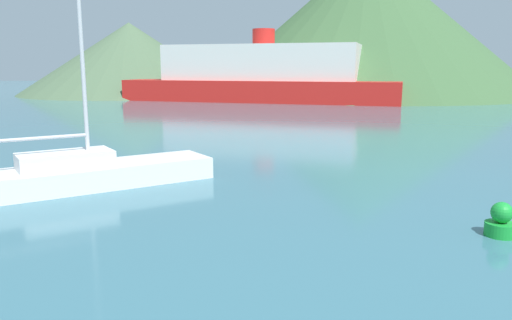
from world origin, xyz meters
TOP-DOWN VIEW (x-y plane):
  - sailboat_inner at (-5.07, 15.44)m, footprint 7.95×6.43m
  - ferry_distant at (-1.07, 53.70)m, footprint 28.98×15.27m
  - buoy_marker at (5.69, 12.08)m, footprint 0.63×0.63m
  - hill_west at (-18.54, 65.37)m, footprint 27.36×27.36m
  - hill_central at (11.23, 67.26)m, footprint 41.30×41.30m

SIDE VIEW (x-z plane):
  - buoy_marker at x=5.69m, z-range -0.06..0.66m
  - sailboat_inner at x=-5.07m, z-range -4.06..4.95m
  - ferry_distant at x=-1.07m, z-range -1.12..6.07m
  - hill_west at x=-18.54m, z-range 0.00..8.88m
  - hill_central at x=11.23m, z-range 0.00..17.60m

